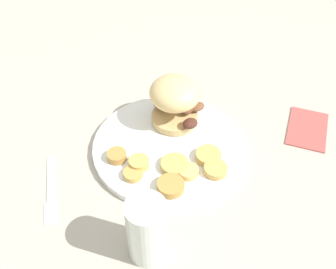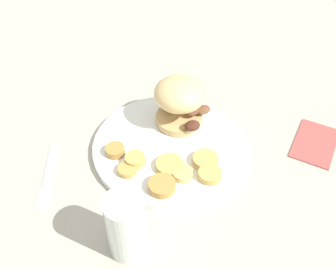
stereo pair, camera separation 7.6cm
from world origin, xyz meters
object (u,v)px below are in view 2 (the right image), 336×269
dinner_plate (168,146)px  drinking_glass (127,226)px  sandwich (180,100)px  fork (48,176)px

dinner_plate → drinking_glass: bearing=-29.8°
sandwich → drinking_glass: 0.30m
dinner_plate → drinking_glass: drinking_glass is taller
sandwich → fork: bearing=-75.1°
fork → drinking_glass: (0.18, 0.13, 0.06)m
dinner_plate → fork: size_ratio=1.91×
dinner_plate → drinking_glass: (0.20, -0.11, 0.05)m
drinking_glass → fork: bearing=-145.3°
fork → dinner_plate: bearing=93.8°
sandwich → fork: size_ratio=0.76×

